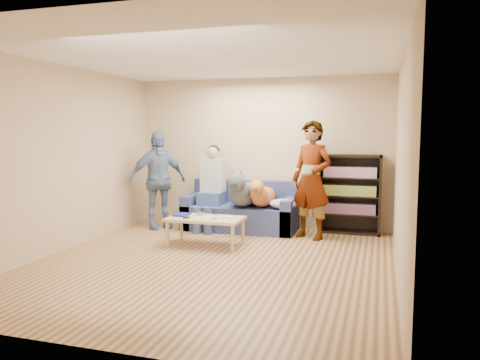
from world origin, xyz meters
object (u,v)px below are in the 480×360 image
(notebook_blue, at_px, (182,215))
(dog_gray, at_px, (243,192))
(camera_silver, at_px, (201,214))
(person_seated, at_px, (211,184))
(sofa, at_px, (241,213))
(person_standing_left, at_px, (158,180))
(person_standing_right, at_px, (311,180))
(dog_tan, at_px, (262,195))
(coffee_table, at_px, (206,221))
(bookshelf, at_px, (350,192))

(notebook_blue, xyz_separation_m, dog_gray, (0.67, 1.01, 0.23))
(camera_silver, height_order, person_seated, person_seated)
(notebook_blue, xyz_separation_m, sofa, (0.57, 1.21, -0.15))
(person_standing_left, distance_m, dog_gray, 1.53)
(person_standing_right, relative_size, camera_silver, 16.80)
(person_standing_left, xyz_separation_m, notebook_blue, (0.84, -0.89, -0.41))
(person_standing_right, height_order, dog_tan, person_standing_right)
(person_seated, bearing_deg, coffee_table, -73.73)
(person_standing_left, distance_m, sofa, 1.55)
(notebook_blue, bearing_deg, person_standing_right, 25.67)
(dog_gray, bearing_deg, person_standing_left, -175.27)
(person_standing_right, xyz_separation_m, bookshelf, (0.55, 0.57, -0.24))
(coffee_table, bearing_deg, notebook_blue, 172.87)
(dog_gray, xyz_separation_m, bookshelf, (1.70, 0.43, 0.01))
(notebook_blue, bearing_deg, dog_tan, 47.53)
(person_seated, height_order, bookshelf, person_seated)
(dog_tan, bearing_deg, bookshelf, 15.30)
(person_standing_right, relative_size, dog_tan, 1.61)
(person_seated, bearing_deg, person_standing_left, -167.67)
(dog_tan, distance_m, coffee_table, 1.28)
(notebook_blue, xyz_separation_m, bookshelf, (2.37, 1.45, 0.25))
(person_seated, relative_size, coffee_table, 1.34)
(person_seated, bearing_deg, dog_gray, -7.04)
(person_standing_right, height_order, dog_gray, person_standing_right)
(coffee_table, bearing_deg, bookshelf, 37.25)
(camera_silver, relative_size, coffee_table, 0.10)
(person_seated, height_order, coffee_table, person_seated)
(camera_silver, bearing_deg, coffee_table, -45.00)
(person_standing_left, bearing_deg, dog_tan, -38.92)
(person_seated, xyz_separation_m, dog_gray, (0.60, -0.07, -0.11))
(person_standing_left, xyz_separation_m, dog_tan, (1.82, 0.18, -0.22))
(coffee_table, bearing_deg, camera_silver, 135.00)
(notebook_blue, bearing_deg, dog_gray, 56.60)
(notebook_blue, height_order, dog_gray, dog_gray)
(person_seated, relative_size, dog_tan, 1.28)
(sofa, bearing_deg, person_seated, -165.82)
(person_standing_right, distance_m, dog_tan, 0.91)
(camera_silver, relative_size, dog_gray, 0.09)
(sofa, distance_m, coffee_table, 1.28)
(dog_tan, relative_size, coffee_table, 1.05)
(dog_tan, bearing_deg, dog_gray, -170.19)
(person_standing_right, bearing_deg, bookshelf, 71.00)
(person_standing_right, height_order, sofa, person_standing_right)
(dog_gray, xyz_separation_m, dog_tan, (0.31, 0.05, -0.04))
(dog_tan, bearing_deg, coffee_table, -117.30)
(sofa, distance_m, bookshelf, 1.86)
(camera_silver, distance_m, dog_gray, 1.04)
(coffee_table, xyz_separation_m, bookshelf, (1.97, 1.50, 0.31))
(camera_silver, distance_m, coffee_table, 0.18)
(person_standing_left, relative_size, dog_tan, 1.47)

